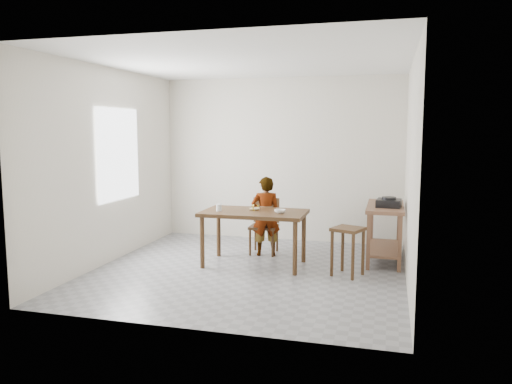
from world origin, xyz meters
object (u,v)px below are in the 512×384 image
(prep_counter, at_px, (385,233))
(stool, at_px, (348,252))
(dining_chair, at_px, (264,227))
(dining_table, at_px, (254,238))
(child, at_px, (266,216))

(prep_counter, height_order, stool, prep_counter)
(prep_counter, distance_m, dining_chair, 1.75)
(dining_chair, bearing_deg, prep_counter, -0.13)
(dining_table, distance_m, child, 0.60)
(dining_table, xyz_separation_m, child, (0.02, 0.56, 0.21))
(prep_counter, relative_size, stool, 1.93)
(prep_counter, height_order, child, child)
(prep_counter, distance_m, child, 1.71)
(dining_table, height_order, stool, dining_table)
(dining_chair, bearing_deg, child, -62.85)
(prep_counter, xyz_separation_m, stool, (-0.44, -0.87, -0.09))
(child, distance_m, stool, 1.48)
(stool, bearing_deg, dining_table, 172.44)
(child, height_order, stool, child)
(dining_table, xyz_separation_m, stool, (1.28, -0.17, -0.06))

